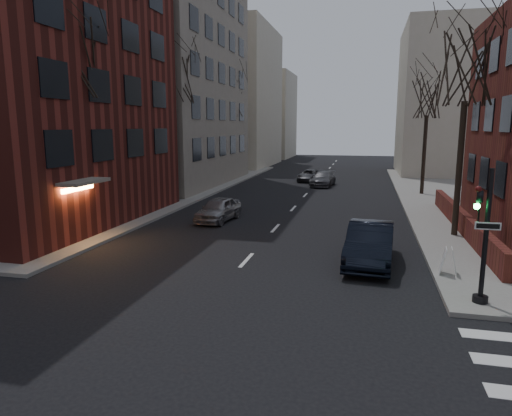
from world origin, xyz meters
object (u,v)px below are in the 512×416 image
Objects in this scene: tree_left_a at (71,56)px; tree_left_b at (176,74)px; traffic_signal at (483,245)px; tree_right_a at (467,65)px; car_lane_silver at (218,209)px; car_lane_far at (310,175)px; tree_left_c at (233,98)px; streetlamp_far at (244,136)px; car_lane_gray at (323,179)px; tree_right_b at (428,95)px; streetlamp_near at (162,143)px; sandwich_board at (448,261)px; parked_sedan at (370,244)px.

tree_left_b reaches higher than tree_left_a.
tree_left_a is at bearing 163.35° from traffic_signal.
tree_right_a is at bearing 12.80° from tree_left_a.
car_lane_silver is 20.25m from car_lane_far.
tree_left_c reaches higher than traffic_signal.
streetlamp_far is at bearing 107.38° from car_lane_silver.
tree_left_b is (-16.74, 17.01, 7.00)m from traffic_signal.
tree_left_a is 2.30× the size of car_lane_gray.
tree_right_a is 1.55× the size of streetlamp_far.
traffic_signal is at bearing -61.64° from tree_left_c.
tree_left_a is 1.12× the size of tree_right_b.
tree_left_a is 25.19m from tree_right_b.
car_lane_silver is (4.69, -2.93, -3.57)m from streetlamp_near.
streetlamp_near is at bearing 152.70° from sandwich_board.
streetlamp_near is at bearing -107.58° from car_lane_far.
tree_right_a reaches higher than car_lane_gray.
tree_right_a is 2.40× the size of car_lane_far.
tree_left_c is (0.00, 14.00, -0.88)m from tree_left_b.
tree_left_b is at bearing -92.15° from streetlamp_far.
tree_right_b is 2.27× the size of car_lane_far.
car_lane_silver is at bearing -91.91° from car_lane_far.
tree_right_b is at bearing 18.82° from tree_left_b.
sandwich_board is at bearing 99.56° from traffic_signal.
tree_left_b is 20.69m from parked_sedan.
car_lane_silver is 0.88× the size of car_lane_gray.
tree_left_a reaches higher than parked_sedan.
streetlamp_near is at bearing 166.76° from tree_right_a.
tree_left_c is at bearing 110.01° from car_lane_silver.
streetlamp_far is 1.29× the size of parked_sedan.
tree_right_a is at bearing -60.70° from car_lane_gray.
car_lane_gray is (9.60, 21.85, -7.82)m from tree_left_a.
tree_left_b is 6.18m from streetlamp_near.
traffic_signal is 15.30m from car_lane_silver.
traffic_signal is 23.71m from tree_right_b.
traffic_signal is at bearing -35.56° from car_lane_silver.
tree_left_c is 12.80m from car_lane_gray.
tree_left_c is 2.47× the size of car_lane_silver.
tree_left_c is 10.98m from car_lane_far.
tree_left_b is 1.11× the size of tree_left_c.
tree_right_a is at bearing 84.75° from sandwich_board.
parked_sedan reaches higher than sandwich_board.
parked_sedan is 1.21× the size of car_lane_far.
car_lane_far is (-8.74, 30.15, -1.35)m from traffic_signal.
car_lane_gray is at bearing -34.36° from streetlamp_far.
tree_right_a reaches higher than tree_right_b.
car_lane_silver is 0.97× the size of car_lane_far.
streetlamp_far is (0.60, 28.00, -4.23)m from tree_left_a.
parked_sedan is 27.05m from car_lane_far.
tree_left_c reaches higher than tree_right_b.
tree_left_c is 19.34m from tree_right_b.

